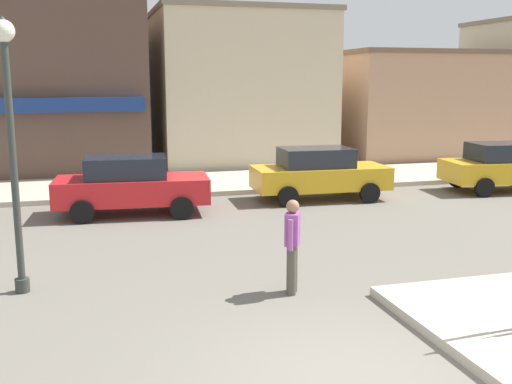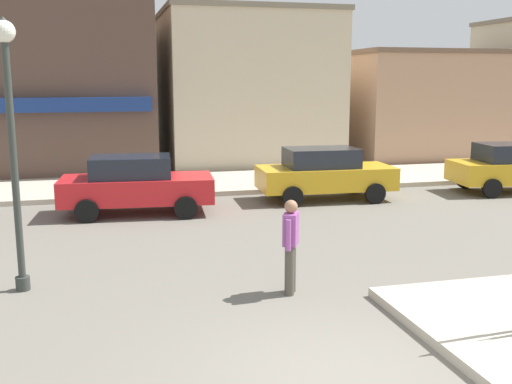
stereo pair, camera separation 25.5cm
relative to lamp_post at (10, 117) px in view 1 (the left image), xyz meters
name	(u,v)px [view 1 (the left image)]	position (x,y,z in m)	size (l,w,h in m)	color
ground_plane	(354,383)	(4.12, -4.38, -2.96)	(160.00, 160.00, 0.00)	#6B665B
kerb_far	(181,184)	(4.12, 9.40, -2.88)	(80.00, 4.00, 0.15)	#B7AD99
lamp_post	(10,117)	(0.00, 0.00, 0.00)	(0.36, 0.36, 4.54)	#333833
parked_car_nearest	(131,184)	(2.23, 5.57, -2.15)	(4.13, 2.13, 1.56)	red
parked_car_second	(319,173)	(7.79, 6.12, -2.15)	(4.08, 2.03, 1.56)	gold
parked_car_third	(506,166)	(14.11, 5.79, -2.15)	(4.17, 2.22, 1.56)	gold
pedestrian_crossing_near	(292,243)	(4.40, -1.28, -2.09)	(0.36, 0.53, 1.61)	#4C473D
building_corner_shop	(21,76)	(-1.26, 15.15, 0.74)	(9.57, 7.99, 7.40)	brown
building_storefront_left_near	(233,88)	(7.46, 15.66, 0.23)	(7.08, 8.07, 6.38)	beige
building_storefront_left_mid	(412,105)	(15.65, 14.47, -0.55)	(7.39, 5.81, 4.80)	tan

